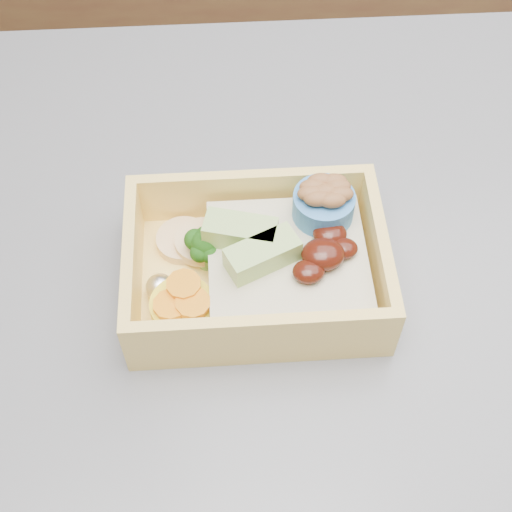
{
  "coord_description": "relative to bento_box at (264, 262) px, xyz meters",
  "views": [
    {
      "loc": [
        0.21,
        -0.21,
        1.31
      ],
      "look_at": [
        0.22,
        0.04,
        0.95
      ],
      "focal_mm": 50.0,
      "sensor_mm": 36.0,
      "label": 1
    }
  ],
  "objects": [
    {
      "name": "bento_box",
      "position": [
        0.0,
        0.0,
        0.0
      ],
      "size": [
        0.16,
        0.12,
        0.06
      ],
      "rotation": [
        0.0,
        0.0,
        0.0
      ],
      "color": "#FFD569",
      "rests_on": "island"
    }
  ]
}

